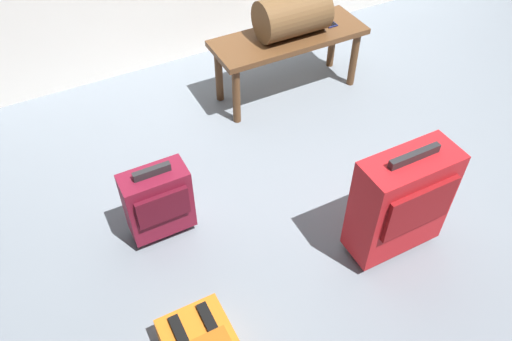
# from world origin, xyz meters

# --- Properties ---
(ground_plane) EXTENTS (6.60, 6.60, 0.00)m
(ground_plane) POSITION_xyz_m (0.00, 0.00, 0.00)
(ground_plane) COLOR slate
(bench) EXTENTS (1.00, 0.36, 0.43)m
(bench) POSITION_xyz_m (0.11, 0.84, 0.37)
(bench) COLOR brown
(bench) RESTS_ON ground
(duffel_bag_brown) EXTENTS (0.44, 0.26, 0.34)m
(duffel_bag_brown) POSITION_xyz_m (0.13, 0.84, 0.57)
(duffel_bag_brown) COLOR brown
(duffel_bag_brown) RESTS_ON bench
(cell_phone) EXTENTS (0.07, 0.14, 0.01)m
(cell_phone) POSITION_xyz_m (0.41, 0.86, 0.44)
(cell_phone) COLOR #191E4C
(cell_phone) RESTS_ON bench
(suitcase_upright_red) EXTENTS (0.46, 0.23, 0.64)m
(suitcase_upright_red) POSITION_xyz_m (-0.08, -0.54, 0.33)
(suitcase_upright_red) COLOR red
(suitcase_upright_red) RESTS_ON ground
(suitcase_small_burgundy) EXTENTS (0.32, 0.18, 0.46)m
(suitcase_small_burgundy) POSITION_xyz_m (-1.06, 0.07, 0.24)
(suitcase_small_burgundy) COLOR maroon
(suitcase_small_burgundy) RESTS_ON ground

